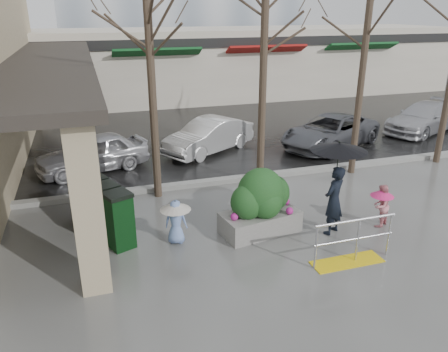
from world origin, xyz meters
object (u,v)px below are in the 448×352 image
handrail (351,247)px  planter (261,202)px  tree_west (147,11)px  car_a (92,153)px  child_blue (176,217)px  car_c (330,131)px  tree_mideast (368,18)px  news_boxes (102,207)px  car_d (424,118)px  tree_midwest (265,5)px  child_pink (381,203)px  car_b (209,136)px  woman (336,179)px

handrail → planter: 2.35m
tree_west → car_a: 5.51m
child_blue → handrail: bearing=171.5°
handrail → car_a: size_ratio=0.51×
child_blue → car_a: 5.84m
car_c → tree_mideast: bearing=-42.2°
handrail → news_boxes: news_boxes is taller
car_c → car_d: same height
tree_midwest → child_pink: (1.80, -3.54, -4.61)m
child_pink → tree_mideast: bearing=-142.1°
tree_west → tree_mideast: 6.50m
tree_midwest → child_blue: bearing=-138.9°
car_a → car_b: bearing=84.6°
news_boxes → car_a: 4.54m
child_blue → tree_mideast: bearing=-135.1°
handrail → car_c: bearing=62.6°
woman → child_blue: woman is taller
tree_west → woman: bearing=-43.7°
tree_mideast → news_boxes: bearing=-167.7°
car_b → child_pink: bearing=-12.0°
child_blue → car_d: bearing=-131.4°
car_a → planter: bearing=17.1°
tree_west → car_d: tree_west is taller
car_b → car_d: size_ratio=0.88×
handrail → tree_west: (-3.36, 4.80, 4.71)m
car_d → woman: bearing=-73.0°
tree_mideast → car_c: (0.78, 2.77, -4.23)m
car_a → tree_mideast: bearing=55.2°
child_pink → woman: bearing=-30.7°
planter → car_a: 6.80m
tree_west → handrail: bearing=-55.0°
child_pink → car_b: size_ratio=0.29×
car_c → car_d: bearing=71.8°
car_a → news_boxes: bearing=-15.4°
handrail → car_d: (9.01, 8.31, 0.25)m
news_boxes → child_pink: bearing=-36.7°
tree_midwest → handrail: bearing=-88.1°
tree_midwest → car_a: (-4.91, 2.76, -4.60)m
car_b → woman: bearing=-22.1°
woman → child_pink: size_ratio=2.12×
planter → car_c: planter is taller
car_a → child_pink: bearing=30.6°
car_b → car_d: same height
tree_west → news_boxes: 5.03m
car_b → tree_mideast: bearing=16.9°
planter → car_c: 7.75m
tree_west → tree_midwest: (3.20, 0.00, 0.15)m
tree_midwest → car_b: bearing=100.2°
child_pink → tree_west: bearing=-64.4°
tree_midwest → tree_mideast: (3.30, -0.00, -0.37)m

